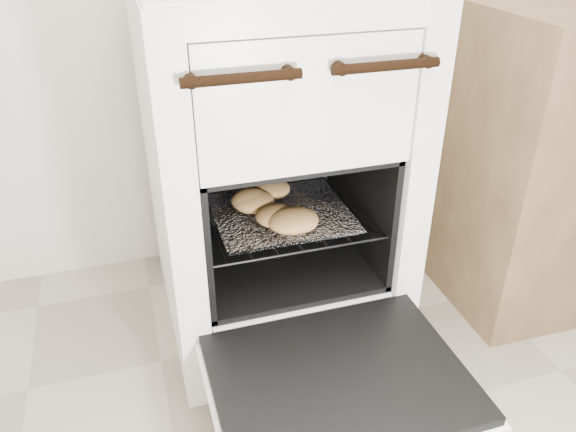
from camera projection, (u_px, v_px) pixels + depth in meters
name	position (u px, v px, depth m)	size (l,w,h in m)	color
stove	(271.00, 173.00, 1.47)	(0.60, 0.67, 0.92)	white
oven_door	(339.00, 380.00, 1.18)	(0.54, 0.42, 0.04)	black
oven_rack	(279.00, 211.00, 1.46)	(0.44, 0.42, 0.01)	black
foil_sheet	(281.00, 213.00, 1.44)	(0.34, 0.30, 0.01)	white
baked_rolls	(275.00, 209.00, 1.40)	(0.22, 0.32, 0.05)	tan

